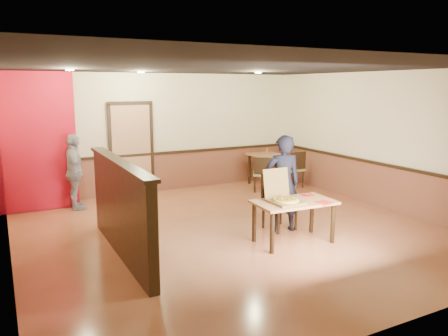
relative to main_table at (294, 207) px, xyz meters
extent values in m
plane|color=#C4744C|center=(-0.60, 0.93, -0.58)|extent=(7.00, 7.00, 0.00)
plane|color=black|center=(-0.60, 0.93, 2.22)|extent=(7.00, 7.00, 0.00)
plane|color=beige|center=(-0.60, 4.43, 0.82)|extent=(7.00, 0.00, 7.00)
plane|color=beige|center=(-4.10, 0.93, 0.82)|extent=(0.00, 7.00, 7.00)
plane|color=beige|center=(2.90, 0.93, 0.82)|extent=(0.00, 7.00, 7.00)
cube|color=brown|center=(-0.60, 4.40, -0.13)|extent=(7.00, 0.04, 0.90)
cube|color=black|center=(-0.60, 4.38, 0.34)|extent=(7.00, 0.06, 0.06)
cube|color=brown|center=(2.87, 0.93, -0.13)|extent=(0.04, 7.00, 0.90)
cube|color=black|center=(2.85, 0.93, 0.34)|extent=(0.06, 7.00, 0.06)
cube|color=tan|center=(-1.40, 4.39, 0.47)|extent=(0.90, 0.06, 2.10)
cube|color=black|center=(-2.60, 0.73, 0.12)|extent=(0.14, 3.00, 1.40)
cube|color=black|center=(-2.60, 0.73, 0.84)|extent=(0.20, 3.10, 0.05)
cube|color=red|center=(-3.50, 3.93, 0.82)|extent=(1.60, 0.20, 2.78)
cylinder|color=#F9EEAE|center=(-2.90, 2.73, 2.20)|extent=(0.14, 0.14, 0.02)
cylinder|color=#F9EEAE|center=(-1.40, 3.43, 2.20)|extent=(0.14, 0.14, 0.02)
cylinder|color=#F9EEAE|center=(0.80, 2.43, 2.20)|extent=(0.14, 0.14, 0.02)
cube|color=#B57D4C|center=(0.00, 0.00, 0.09)|extent=(1.33, 0.81, 0.04)
cylinder|color=black|center=(-0.58, -0.25, -0.26)|extent=(0.07, 0.07, 0.65)
cylinder|color=black|center=(-0.55, 0.32, -0.26)|extent=(0.07, 0.07, 0.65)
cylinder|color=black|center=(0.55, -0.32, -0.26)|extent=(0.07, 0.07, 0.65)
cylinder|color=black|center=(0.58, 0.25, -0.26)|extent=(0.07, 0.07, 0.65)
cube|color=olive|center=(0.19, 0.66, -0.09)|extent=(0.54, 0.54, 0.06)
cube|color=black|center=(0.16, 0.88, 0.18)|extent=(0.47, 0.09, 0.47)
cylinder|color=black|center=(0.01, 0.44, -0.37)|extent=(0.05, 0.05, 0.43)
cylinder|color=black|center=(-0.04, 0.84, -0.37)|extent=(0.05, 0.05, 0.43)
cylinder|color=black|center=(0.41, 0.48, -0.37)|extent=(0.05, 0.05, 0.43)
cylinder|color=black|center=(0.37, 0.88, -0.37)|extent=(0.05, 0.05, 0.43)
cube|color=olive|center=(1.45, 3.23, -0.16)|extent=(0.58, 0.58, 0.06)
cube|color=black|center=(1.35, 3.06, 0.07)|extent=(0.37, 0.23, 0.40)
cylinder|color=black|center=(1.69, 3.29, -0.40)|extent=(0.04, 0.04, 0.37)
cylinder|color=black|center=(1.51, 2.99, -0.40)|extent=(0.04, 0.04, 0.37)
cylinder|color=black|center=(1.38, 3.47, -0.40)|extent=(0.04, 0.04, 0.37)
cylinder|color=black|center=(1.21, 3.16, -0.40)|extent=(0.04, 0.04, 0.37)
cube|color=olive|center=(2.35, 3.23, -0.12)|extent=(0.47, 0.47, 0.06)
cube|color=black|center=(2.35, 3.02, 0.12)|extent=(0.44, 0.05, 0.44)
cylinder|color=black|center=(2.53, 3.42, -0.38)|extent=(0.04, 0.04, 0.40)
cylinder|color=black|center=(2.54, 3.04, -0.38)|extent=(0.04, 0.04, 0.40)
cylinder|color=black|center=(2.15, 3.41, -0.38)|extent=(0.04, 0.04, 0.40)
cylinder|color=black|center=(2.16, 3.03, -0.38)|extent=(0.04, 0.04, 0.40)
cube|color=#B57D4C|center=(1.90, 3.78, 0.20)|extent=(0.82, 0.82, 0.04)
cylinder|color=black|center=(1.63, 3.46, -0.20)|extent=(0.07, 0.07, 0.76)
cylinder|color=black|center=(1.58, 4.04, -0.20)|extent=(0.07, 0.07, 0.76)
cylinder|color=black|center=(2.22, 3.51, -0.20)|extent=(0.07, 0.07, 0.76)
cylinder|color=black|center=(2.16, 4.10, -0.20)|extent=(0.07, 0.07, 0.76)
imported|color=black|center=(0.18, 0.58, 0.26)|extent=(0.71, 0.58, 1.69)
imported|color=#9A9AA2|center=(-2.80, 3.63, 0.20)|extent=(0.44, 0.94, 1.56)
cube|color=brown|center=(-0.18, -0.04, 0.12)|extent=(0.48, 0.48, 0.03)
cube|color=brown|center=(-0.19, 0.24, 0.37)|extent=(0.48, 0.09, 0.47)
cylinder|color=gold|center=(-0.18, -0.04, 0.16)|extent=(0.44, 0.44, 0.03)
cube|color=red|center=(0.36, -0.30, 0.11)|extent=(0.25, 0.25, 0.01)
cylinder|color=silver|center=(0.33, -0.30, 0.12)|extent=(0.03, 0.20, 0.01)
cube|color=silver|center=(0.39, -0.30, 0.11)|extent=(0.04, 0.21, 0.00)
cube|color=red|center=(0.43, 0.20, 0.11)|extent=(0.23, 0.23, 0.00)
cylinder|color=silver|center=(0.40, 0.20, 0.12)|extent=(0.03, 0.17, 0.01)
cube|color=silver|center=(0.46, 0.20, 0.11)|extent=(0.04, 0.18, 0.00)
cylinder|color=brown|center=(1.86, 3.66, 0.30)|extent=(0.06, 0.06, 0.15)
camera|label=1|loc=(-4.11, -5.48, 1.91)|focal=35.00mm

